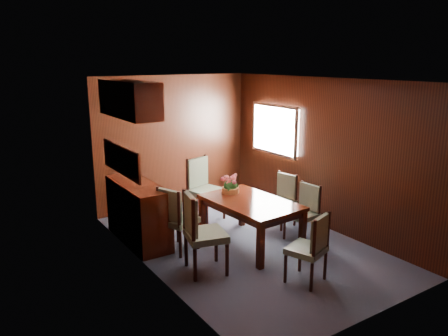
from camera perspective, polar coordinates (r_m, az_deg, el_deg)
ground at (r=6.57m, az=2.77°, el=-9.94°), size 4.50×4.50×0.00m
room_shell at (r=6.30m, az=0.40°, el=4.56°), size 3.06×4.52×2.41m
sideboard at (r=6.66m, az=-11.15°, el=-5.70°), size 0.48×1.40×0.90m
dining_table at (r=6.37m, az=3.47°, el=-5.09°), size 1.00×1.51×0.68m
chair_left_near at (r=5.56m, az=-3.20°, el=-7.94°), size 0.59×0.61×1.06m
chair_left_far at (r=6.19m, az=-6.43°, el=-6.26°), size 0.56×0.57×0.96m
chair_right_near at (r=6.69m, az=10.52°, el=-5.29°), size 0.42×0.44×0.87m
chair_right_far at (r=7.23m, az=7.69°, el=-3.73°), size 0.46×0.47×0.86m
chair_head at (r=5.43m, az=11.39°, el=-9.82°), size 0.53×0.52×0.89m
chair_foot at (r=7.41m, az=-2.80°, el=-2.25°), size 0.63×0.61×1.07m
flower_centerpiece at (r=6.65m, az=0.83°, el=-2.12°), size 0.29×0.29×0.29m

